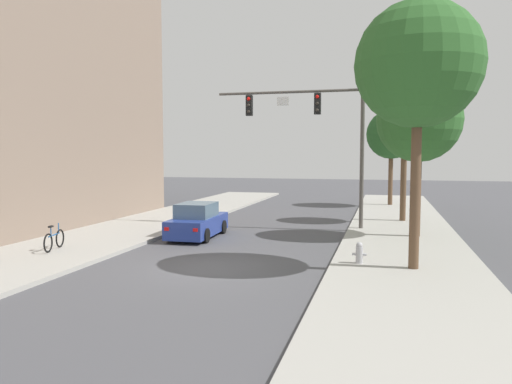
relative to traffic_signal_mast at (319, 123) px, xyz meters
The scene contains 11 objects.
ground_plane 11.12m from the traffic_signal_mast, 104.58° to the right, with size 120.00×120.00×0.00m, color #4C4C51.
sidewalk_left 14.03m from the traffic_signal_mast, 133.55° to the right, with size 5.00×60.00×0.15m, color #A8A59E.
sidewalk_right 11.54m from the traffic_signal_mast, 66.71° to the right, with size 5.00×60.00×0.15m, color #A8A59E.
traffic_signal_mast is the anchor object (origin of this frame).
car_lead_blue 7.84m from the traffic_signal_mast, 142.47° to the right, with size 1.96×4.30×1.60m.
bicycle_leaning 13.39m from the traffic_signal_mast, 135.77° to the right, with size 0.48×1.73×0.98m.
fire_hydrant 9.74m from the traffic_signal_mast, 72.82° to the right, with size 0.48×0.24×0.72m.
street_tree_nearest 9.43m from the traffic_signal_mast, 63.26° to the right, with size 3.97×3.97×8.44m.
street_tree_second 5.01m from the traffic_signal_mast, 21.16° to the right, with size 3.72×3.72×7.04m.
street_tree_third 5.46m from the traffic_signal_mast, 38.88° to the left, with size 3.01×3.01×6.89m.
street_tree_farthest 12.65m from the traffic_signal_mast, 73.23° to the left, with size 3.55×3.55×6.88m.
Camera 1 is at (5.73, -15.22, 3.81)m, focal length 34.35 mm.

